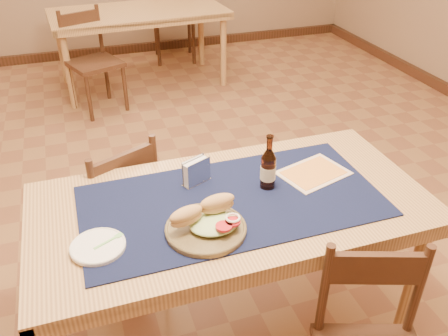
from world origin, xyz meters
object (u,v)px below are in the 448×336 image
object	(u,v)px
back_table	(139,19)
main_table	(232,218)
chair_main_far	(116,206)
sandwich_plate	(207,223)
beer_bottle	(268,169)
napkin_holder	(196,172)

from	to	relation	value
back_table	main_table	bearing A→B (deg)	-93.09
back_table	chair_main_far	size ratio (longest dim) A/B	2.04
sandwich_plate	beer_bottle	bearing A→B (deg)	30.89
chair_main_far	napkin_holder	world-z (taller)	napkin_holder
chair_main_far	sandwich_plate	size ratio (longest dim) A/B	2.77
back_table	sandwich_plate	xyz separation A→B (m)	(-0.32, -3.37, 0.12)
beer_bottle	chair_main_far	bearing A→B (deg)	139.60
sandwich_plate	napkin_holder	xyz separation A→B (m)	(0.05, 0.32, 0.02)
chair_main_far	sandwich_plate	xyz separation A→B (m)	(0.28, -0.70, 0.35)
main_table	sandwich_plate	world-z (taller)	sandwich_plate
sandwich_plate	back_table	bearing A→B (deg)	84.54
back_table	chair_main_far	world-z (taller)	chair_main_far
main_table	beer_bottle	size ratio (longest dim) A/B	6.63
main_table	sandwich_plate	xyz separation A→B (m)	(-0.15, -0.15, 0.12)
beer_bottle	napkin_holder	world-z (taller)	beer_bottle
main_table	back_table	world-z (taller)	same
main_table	back_table	xyz separation A→B (m)	(0.17, 3.22, 0.00)
back_table	napkin_holder	world-z (taller)	napkin_holder
napkin_holder	sandwich_plate	bearing A→B (deg)	-98.80
chair_main_far	napkin_holder	bearing A→B (deg)	-49.75
sandwich_plate	beer_bottle	world-z (taller)	beer_bottle
chair_main_far	napkin_holder	size ratio (longest dim) A/B	6.18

